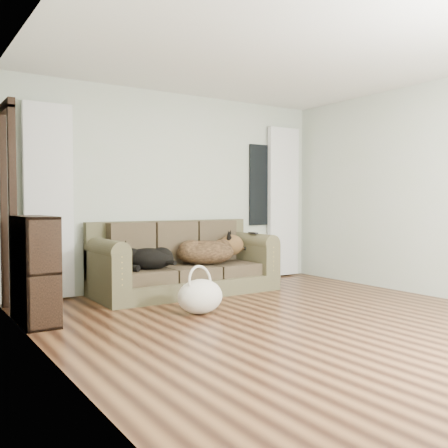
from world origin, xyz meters
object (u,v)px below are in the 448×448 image
tote_bag (200,298)px  bookshelf (34,270)px  dog_shepherd (208,253)px  dog_black_lab (145,258)px  sofa (186,257)px

tote_bag → bookshelf: (-1.50, 0.53, 0.34)m
bookshelf → dog_shepherd: bearing=11.5°
dog_black_lab → dog_shepherd: (0.88, 0.01, 0.01)m
sofa → tote_bag: 1.22m
sofa → dog_shepherd: sofa is taller
dog_black_lab → bookshelf: size_ratio=0.60×
dog_black_lab → dog_shepherd: 0.88m
dog_shepherd → tote_bag: size_ratio=1.59×
sofa → bookshelf: bearing=-163.5°
dog_shepherd → tote_bag: 1.35m
dog_black_lab → tote_bag: dog_black_lab is taller
bookshelf → dog_black_lab: bearing=19.1°
sofa → dog_shepherd: bearing=-7.0°
dog_shepherd → tote_bag: bearing=74.9°
sofa → dog_shepherd: size_ratio=2.96×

